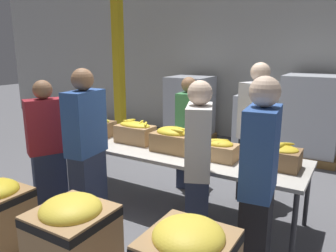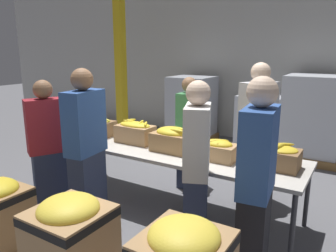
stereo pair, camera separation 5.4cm
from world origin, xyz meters
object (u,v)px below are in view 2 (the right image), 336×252
(volunteer_0, at_px, (86,150))
(banana_box_1, at_px, (135,132))
(pallet_stack_1, at_px, (262,123))
(volunteer_4, at_px, (257,134))
(volunteer_3, at_px, (48,149))
(volunteer_1, at_px, (197,171))
(banana_box_2, at_px, (173,139))
(banana_box_3, at_px, (218,150))
(sorting_table, at_px, (173,153))
(banana_box_4, at_px, (278,156))
(volunteer_2, at_px, (189,133))
(support_pillar, at_px, (120,46))
(banana_box_0, at_px, (98,126))
(volunteer_5, at_px, (256,188))
(donation_bin_1, at_px, (71,239))
(pallet_stack_2, at_px, (312,118))
(pallet_stack_0, at_px, (192,110))

(volunteer_0, bearing_deg, banana_box_1, -9.93)
(pallet_stack_1, bearing_deg, volunteer_4, -76.13)
(volunteer_3, bearing_deg, volunteer_0, -56.44)
(volunteer_1, xyz_separation_m, volunteer_3, (-1.84, -0.20, -0.03))
(banana_box_2, xyz_separation_m, banana_box_3, (0.59, -0.02, -0.03))
(banana_box_1, height_order, pallet_stack_1, pallet_stack_1)
(sorting_table, distance_m, banana_box_4, 1.23)
(volunteer_2, relative_size, volunteer_3, 0.98)
(banana_box_1, xyz_separation_m, support_pillar, (-2.02, 2.19, 1.10))
(volunteer_2, distance_m, support_pillar, 3.10)
(banana_box_4, relative_size, volunteer_0, 0.24)
(banana_box_0, bearing_deg, volunteer_5, -19.28)
(banana_box_4, height_order, volunteer_1, volunteer_1)
(banana_box_4, bearing_deg, volunteer_1, -130.59)
(volunteer_2, bearing_deg, sorting_table, 10.39)
(donation_bin_1, relative_size, pallet_stack_1, 0.73)
(pallet_stack_2, bearing_deg, pallet_stack_0, -178.92)
(banana_box_1, bearing_deg, pallet_stack_2, 59.35)
(volunteer_3, xyz_separation_m, pallet_stack_2, (2.34, 3.78, -0.06))
(volunteer_3, distance_m, pallet_stack_2, 4.45)
(volunteer_2, height_order, volunteer_4, volunteer_4)
(volunteer_4, bearing_deg, pallet_stack_1, -141.80)
(volunteer_4, bearing_deg, banana_box_4, 55.61)
(banana_box_0, distance_m, volunteer_4, 2.16)
(banana_box_0, xyz_separation_m, pallet_stack_1, (1.47, 3.01, -0.36))
(banana_box_2, relative_size, volunteer_5, 0.27)
(volunteer_0, relative_size, volunteer_4, 0.98)
(volunteer_1, relative_size, donation_bin_1, 2.12)
(volunteer_3, height_order, support_pillar, support_pillar)
(volunteer_0, relative_size, volunteer_5, 1.00)
(volunteer_3, distance_m, pallet_stack_1, 4.17)
(pallet_stack_0, bearing_deg, banana_box_1, -76.97)
(volunteer_4, relative_size, pallet_stack_2, 1.19)
(volunteer_2, distance_m, pallet_stack_1, 2.38)
(banana_box_0, xyz_separation_m, banana_box_4, (2.48, -0.02, -0.00))
(volunteer_1, bearing_deg, donation_bin_1, 122.51)
(volunteer_3, bearing_deg, donation_bin_1, -94.21)
(volunteer_5, bearing_deg, sorting_table, 49.93)
(banana_box_0, height_order, volunteer_1, volunteer_1)
(volunteer_4, relative_size, support_pillar, 0.45)
(volunteer_4, xyz_separation_m, donation_bin_1, (-0.81, -2.36, -0.47))
(donation_bin_1, relative_size, pallet_stack_0, 0.57)
(pallet_stack_2, bearing_deg, banana_box_4, -88.35)
(volunteer_1, distance_m, volunteer_4, 1.41)
(volunteer_1, bearing_deg, volunteer_2, 7.90)
(support_pillar, bearing_deg, pallet_stack_1, 16.70)
(volunteer_5, xyz_separation_m, support_pillar, (-3.86, 3.04, 1.13))
(banana_box_0, height_order, pallet_stack_0, pallet_stack_0)
(sorting_table, relative_size, pallet_stack_1, 2.87)
(pallet_stack_0, bearing_deg, support_pillar, -153.65)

